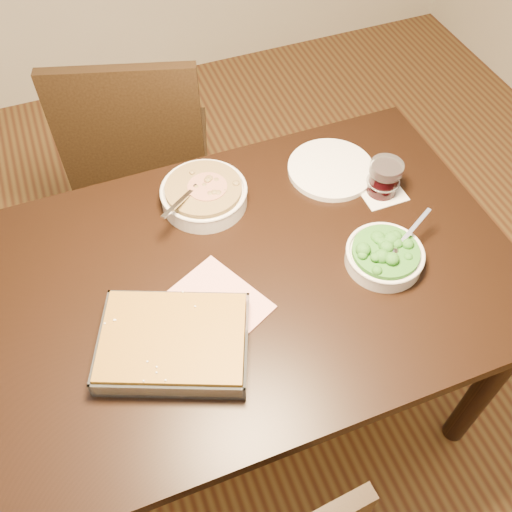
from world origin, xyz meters
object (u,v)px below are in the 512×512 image
table (242,296)px  chair_far (141,154)px  baking_dish (174,342)px  dinner_plate (331,169)px  stew_bowl (204,194)px  wine_tumbler (384,177)px  broccoli_bowl (385,255)px

table → chair_far: (-0.10, 0.76, -0.11)m
baking_dish → dinner_plate: baking_dish is taller
stew_bowl → chair_far: chair_far is taller
stew_bowl → wine_tumbler: wine_tumbler is taller
broccoli_bowl → dinner_plate: 0.35m
broccoli_bowl → wine_tumbler: bearing=62.3°
table → chair_far: 0.78m
stew_bowl → broccoli_bowl: size_ratio=1.10×
table → stew_bowl: stew_bowl is taller
dinner_plate → chair_far: size_ratio=0.26×
baking_dish → wine_tumbler: bearing=44.1°
broccoli_bowl → dinner_plate: bearing=86.8°
wine_tumbler → dinner_plate: wine_tumbler is taller
baking_dish → wine_tumbler: wine_tumbler is taller
broccoli_bowl → chair_far: 1.00m
wine_tumbler → chair_far: chair_far is taller
table → chair_far: bearing=97.6°
stew_bowl → chair_far: bearing=100.7°
dinner_plate → chair_far: chair_far is taller
baking_dish → chair_far: 0.94m
stew_bowl → dinner_plate: 0.38m
table → wine_tumbler: wine_tumbler is taller
baking_dish → chair_far: bearing=105.4°
baking_dish → dinner_plate: size_ratio=1.61×
baking_dish → wine_tumbler: size_ratio=3.98×
wine_tumbler → dinner_plate: size_ratio=0.40×
stew_bowl → broccoli_bowl: bearing=-45.2°
chair_far → dinner_plate: bearing=149.8°
baking_dish → dinner_plate: bearing=56.6°
wine_tumbler → chair_far: (-0.57, 0.63, -0.26)m
wine_tumbler → dinner_plate: (-0.10, 0.13, -0.05)m
table → baking_dish: baking_dish is taller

